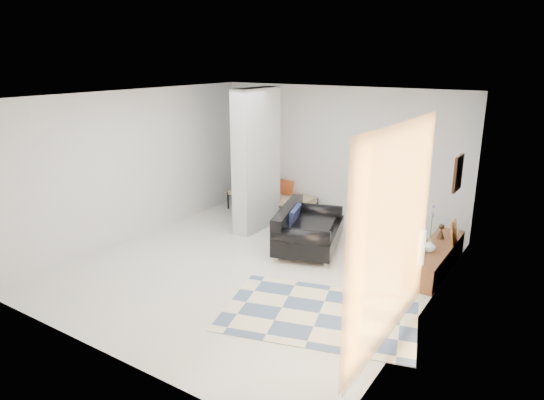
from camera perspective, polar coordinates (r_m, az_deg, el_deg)
The scene contains 17 objects.
floor at distance 8.16m, azimuth -1.78°, elevation -7.82°, with size 6.00×6.00×0.00m, color white.
ceiling at distance 7.46m, azimuth -1.98°, elevation 12.18°, with size 6.00×6.00×0.00m, color white.
wall_back at distance 10.24m, azimuth 7.79°, elevation 5.30°, with size 6.00×6.00×0.00m, color silver.
wall_front at distance 5.62m, azimuth -19.67°, elevation -4.93°, with size 6.00×6.00×0.00m, color silver.
wall_left at distance 9.50m, azimuth -15.66°, elevation 3.97°, with size 6.00×6.00×0.00m, color silver.
wall_right at distance 6.58m, azimuth 18.20°, elevation -1.69°, with size 6.00×6.00×0.00m, color silver.
partition_column at distance 9.58m, azimuth -1.82°, elevation 4.68°, with size 0.35×1.20×2.80m, color #B3B9BB.
hallway_door at distance 11.31m, azimuth -2.04°, elevation 4.55°, with size 0.85×0.06×2.04m, color white.
curtain at distance 5.54m, azimuth 14.26°, elevation -4.22°, with size 2.55×2.55×0.00m, color #F1A43F.
wall_art at distance 7.95m, azimuth 21.05°, elevation 2.96°, with size 0.04×0.45×0.55m, color #331A0E.
media_console at distance 8.42m, azimuth 18.72°, elevation -6.44°, with size 0.45×2.00×0.80m.
loveseat at distance 8.83m, azimuth 4.02°, elevation -3.49°, with size 1.48×1.95×0.76m.
daybed at distance 10.82m, azimuth -0.08°, elevation 0.68°, with size 2.01×0.98×0.77m.
area_rug at distance 6.80m, azimuth 5.59°, elevation -13.15°, with size 2.57×1.71×0.01m, color beige.
cylinder_lamp at distance 7.47m, azimuth 17.17°, elevation -5.38°, with size 0.10×0.10×0.54m, color silver.
bronze_figurine at distance 8.69m, azimuth 19.28°, elevation -3.51°, with size 0.13×0.13×0.25m, color #332617, non-canonical shape.
vase at distance 8.06m, azimuth 18.03°, elevation -5.12°, with size 0.20×0.20×0.21m, color white.
Camera 1 is at (4.26, -6.10, 3.36)m, focal length 32.00 mm.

